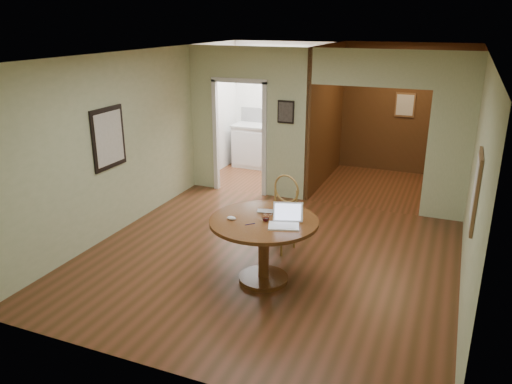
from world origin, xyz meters
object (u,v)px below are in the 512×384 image
at_px(open_laptop, 286,220).
at_px(closed_laptop, 269,213).
at_px(chair, 282,209).
at_px(dining_table, 264,236).

bearing_deg(open_laptop, closed_laptop, 123.46).
relative_size(chair, open_laptop, 2.60).
relative_size(dining_table, closed_laptop, 4.45).
height_order(chair, open_laptop, open_laptop).
relative_size(dining_table, open_laptop, 3.22).
relative_size(dining_table, chair, 1.24).
xyz_separation_m(open_laptop, closed_laptop, (-0.31, 0.25, -0.05)).
height_order(dining_table, chair, chair).
bearing_deg(closed_laptop, open_laptop, -54.92).
distance_m(dining_table, closed_laptop, 0.31).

